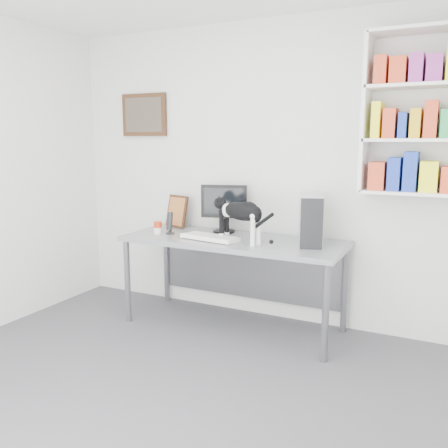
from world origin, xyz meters
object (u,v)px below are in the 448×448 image
at_px(pc_tower, 311,220).
at_px(speaker, 170,223).
at_px(bookshelf, 435,113).
at_px(monitor, 224,208).
at_px(cat, 241,222).
at_px(soup_can, 158,228).
at_px(leaning_print, 177,211).
at_px(desk, 233,283).
at_px(keyboard, 210,237).

relative_size(pc_tower, speaker, 1.95).
xyz_separation_m(bookshelf, monitor, (-1.72, -0.04, -0.82)).
bearing_deg(cat, pc_tower, 38.84).
xyz_separation_m(monitor, soup_can, (-0.51, -0.33, -0.17)).
bearing_deg(leaning_print, desk, -2.16).
bearing_deg(monitor, desk, -65.17).
relative_size(leaning_print, soup_can, 2.92).
xyz_separation_m(pc_tower, leaning_print, (-1.40, 0.20, -0.04)).
bearing_deg(monitor, pc_tower, -27.34).
relative_size(desk, keyboard, 3.79).
bearing_deg(keyboard, monitor, 105.11).
bearing_deg(pc_tower, leaning_print, 153.76).
xyz_separation_m(bookshelf, pc_tower, (-0.86, -0.20, -0.84)).
bearing_deg(soup_can, speaker, 20.31).
distance_m(leaning_print, cat, 0.95).
relative_size(speaker, cat, 0.36).
bearing_deg(leaning_print, keyboard, -16.91).
bearing_deg(cat, bookshelf, 34.56).
bearing_deg(leaning_print, cat, -6.90).
relative_size(speaker, soup_can, 1.89).
relative_size(desk, monitor, 4.29).
height_order(monitor, pc_tower, monitor).
relative_size(pc_tower, cat, 0.70).
bearing_deg(soup_can, desk, 8.50).
distance_m(bookshelf, pc_tower, 1.22).
height_order(monitor, keyboard, monitor).
height_order(keyboard, speaker, speaker).
xyz_separation_m(bookshelf, desk, (-1.53, -0.26, -1.45)).
bearing_deg(soup_can, keyboard, -2.63).
distance_m(bookshelf, cat, 1.69).
xyz_separation_m(desk, leaning_print, (-0.73, 0.26, 0.56)).
distance_m(speaker, cat, 0.74).
xyz_separation_m(monitor, pc_tower, (0.86, -0.16, -0.02)).
bearing_deg(cat, keyboard, -160.36).
bearing_deg(cat, speaker, -165.81).
height_order(monitor, speaker, monitor).
bearing_deg(keyboard, bookshelf, 21.67).
bearing_deg(bookshelf, speaker, -171.28).
bearing_deg(cat, leaning_print, 174.58).
xyz_separation_m(monitor, leaning_print, (-0.53, 0.04, -0.06)).
bearing_deg(desk, soup_can, -171.25).
xyz_separation_m(speaker, cat, (0.73, -0.06, 0.07)).
height_order(pc_tower, soup_can, pc_tower).
bearing_deg(pc_tower, desk, 167.38).
height_order(desk, keyboard, keyboard).
relative_size(keyboard, leaning_print, 1.58).
relative_size(bookshelf, desk, 0.64).
bearing_deg(cat, desk, 153.85).
distance_m(bookshelf, soup_can, 2.47).
relative_size(monitor, pc_tower, 1.10).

